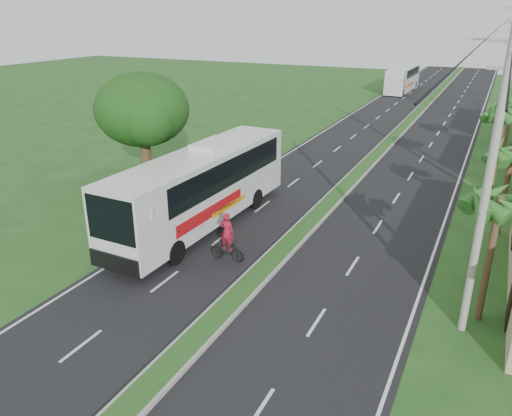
% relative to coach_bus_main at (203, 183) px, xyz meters
% --- Properties ---
extents(ground, '(180.00, 180.00, 0.00)m').
position_rel_coach_bus_main_xyz_m(ground, '(5.20, -6.07, -2.45)').
color(ground, '#21491A').
rests_on(ground, ground).
extents(road_asphalt, '(14.00, 160.00, 0.02)m').
position_rel_coach_bus_main_xyz_m(road_asphalt, '(5.20, 13.93, -2.44)').
color(road_asphalt, black).
rests_on(road_asphalt, ground).
extents(median_strip, '(1.20, 160.00, 0.18)m').
position_rel_coach_bus_main_xyz_m(median_strip, '(5.20, 13.93, -2.34)').
color(median_strip, gray).
rests_on(median_strip, ground).
extents(lane_edge_left, '(0.12, 160.00, 0.01)m').
position_rel_coach_bus_main_xyz_m(lane_edge_left, '(-1.50, 13.93, -2.45)').
color(lane_edge_left, silver).
rests_on(lane_edge_left, ground).
extents(lane_edge_right, '(0.12, 160.00, 0.01)m').
position_rel_coach_bus_main_xyz_m(lane_edge_right, '(11.90, 13.93, -2.45)').
color(lane_edge_right, silver).
rests_on(lane_edge_right, ground).
extents(palm_verge_a, '(2.40, 2.40, 5.45)m').
position_rel_coach_bus_main_xyz_m(palm_verge_a, '(14.20, -3.07, 2.29)').
color(palm_verge_a, '#473321').
rests_on(palm_verge_a, ground).
extents(palm_verge_b, '(2.40, 2.40, 5.05)m').
position_rel_coach_bus_main_xyz_m(palm_verge_b, '(14.60, 5.93, 1.91)').
color(palm_verge_b, '#473321').
rests_on(palm_verge_b, ground).
extents(palm_verge_c, '(2.40, 2.40, 5.85)m').
position_rel_coach_bus_main_xyz_m(palm_verge_c, '(14.00, 12.93, 2.68)').
color(palm_verge_c, '#473321').
rests_on(palm_verge_c, ground).
extents(shade_tree, '(6.30, 6.00, 7.54)m').
position_rel_coach_bus_main_xyz_m(shade_tree, '(-6.91, 3.94, 2.58)').
color(shade_tree, '#473321').
rests_on(shade_tree, ground).
extents(utility_pole_a, '(1.60, 0.28, 11.00)m').
position_rel_coach_bus_main_xyz_m(utility_pole_a, '(13.70, -4.07, 3.23)').
color(utility_pole_a, gray).
rests_on(utility_pole_a, ground).
extents(utility_pole_b, '(3.20, 0.28, 12.00)m').
position_rel_coach_bus_main_xyz_m(utility_pole_b, '(13.67, 11.93, 3.81)').
color(utility_pole_b, gray).
rests_on(utility_pole_b, ground).
extents(utility_pole_c, '(1.60, 0.28, 11.00)m').
position_rel_coach_bus_main_xyz_m(utility_pole_c, '(13.70, 31.93, 3.23)').
color(utility_pole_c, gray).
rests_on(utility_pole_c, ground).
extents(utility_pole_d, '(1.60, 0.28, 10.50)m').
position_rel_coach_bus_main_xyz_m(utility_pole_d, '(13.70, 51.93, 2.97)').
color(utility_pole_d, gray).
rests_on(utility_pole_d, ground).
extents(coach_bus_main, '(3.29, 13.85, 4.45)m').
position_rel_coach_bus_main_xyz_m(coach_bus_main, '(0.00, 0.00, 0.00)').
color(coach_bus_main, silver).
rests_on(coach_bus_main, ground).
extents(coach_bus_far, '(2.79, 11.82, 3.43)m').
position_rel_coach_bus_main_xyz_m(coach_bus_far, '(0.27, 54.87, -0.50)').
color(coach_bus_far, silver).
rests_on(coach_bus_far, ground).
extents(motorcyclist, '(1.76, 0.58, 2.43)m').
position_rel_coach_bus_main_xyz_m(motorcyclist, '(3.20, -3.12, -1.54)').
color(motorcyclist, black).
rests_on(motorcyclist, ground).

